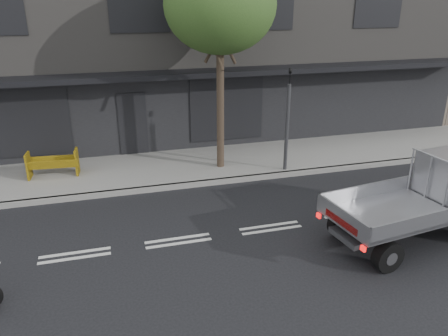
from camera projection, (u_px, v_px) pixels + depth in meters
The scene contains 7 objects.
ground at pixel (178, 241), 10.62m from camera, with size 80.00×80.00×0.00m, color black.
sidewalk at pixel (154, 169), 14.80m from camera, with size 32.00×3.20×0.15m, color gray.
kerb at pixel (161, 188), 13.37m from camera, with size 32.00×0.20×0.15m, color gray.
building_main at pixel (131, 33), 19.27m from camera, with size 26.00×10.00×8.00m, color slate.
street_tree at pixel (220, 6), 12.98m from camera, with size 3.40×3.40×6.74m.
traffic_light_pole at pixel (287, 126), 14.05m from camera, with size 0.12×0.12×3.50m.
construction_barrier at pixel (52, 166), 13.71m from camera, with size 1.56×0.62×0.87m, color yellow, non-canonical shape.
Camera 1 is at (-1.39, -9.18, 5.57)m, focal length 35.00 mm.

